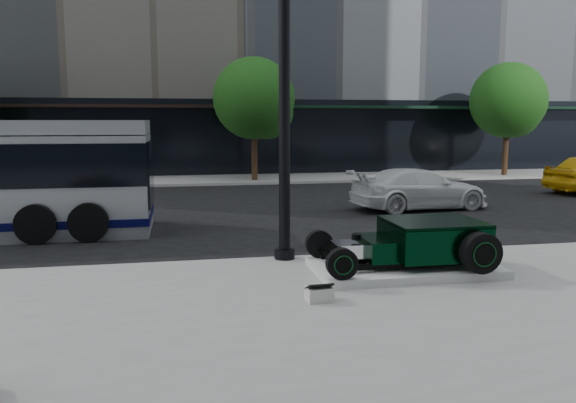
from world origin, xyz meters
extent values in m
plane|color=black|center=(0.00, 0.00, 0.00)|extent=(120.00, 120.00, 0.00)
cube|color=gray|center=(0.00, 14.00, 0.06)|extent=(70.00, 4.00, 0.12)
cube|color=black|center=(-10.00, 16.20, 2.00)|extent=(22.00, 0.50, 4.00)
cube|color=black|center=(13.00, 16.20, 2.00)|extent=(24.00, 0.50, 4.00)
cube|color=black|center=(-10.00, 15.60, 3.60)|extent=(22.00, 1.60, 0.15)
cube|color=black|center=(13.00, 15.60, 3.60)|extent=(24.00, 1.60, 0.15)
cylinder|color=black|center=(1.00, 13.00, 1.42)|extent=(0.28, 0.28, 2.60)
sphere|color=#113A0F|center=(1.00, 13.00, 3.92)|extent=(3.80, 3.80, 3.80)
sphere|color=#113A0F|center=(1.60, 13.30, 3.32)|extent=(2.60, 2.60, 2.60)
cylinder|color=black|center=(14.00, 13.00, 1.42)|extent=(0.28, 0.28, 2.60)
sphere|color=#113A0F|center=(14.00, 13.00, 3.92)|extent=(3.80, 3.80, 3.80)
sphere|color=#113A0F|center=(14.60, 13.30, 3.32)|extent=(2.60, 2.60, 2.60)
cube|color=silver|center=(1.60, -3.61, 0.20)|extent=(3.40, 1.80, 0.15)
cube|color=black|center=(1.60, -4.06, 0.37)|extent=(3.00, 0.08, 0.10)
cube|color=black|center=(1.60, -3.16, 0.37)|extent=(3.00, 0.08, 0.10)
cube|color=black|center=(2.15, -3.61, 0.72)|extent=(1.70, 1.45, 0.62)
cube|color=black|center=(2.15, -3.61, 1.05)|extent=(1.70, 1.45, 0.06)
cube|color=black|center=(1.05, -3.61, 0.60)|extent=(0.55, 1.05, 0.38)
cube|color=silver|center=(0.50, -3.61, 0.55)|extent=(0.55, 0.55, 0.34)
cylinder|color=black|center=(0.65, -3.61, 0.82)|extent=(0.18, 0.18, 0.10)
cylinder|color=black|center=(0.15, -3.61, 0.43)|extent=(0.06, 1.55, 0.06)
cylinder|color=black|center=(2.65, -4.46, 0.63)|extent=(0.72, 0.24, 0.72)
cylinder|color=black|center=(2.65, -4.59, 0.63)|extent=(0.37, 0.02, 0.37)
torus|color=#0A3A18|center=(2.65, -4.60, 0.63)|extent=(0.44, 0.02, 0.44)
cylinder|color=black|center=(2.65, -2.76, 0.63)|extent=(0.72, 0.24, 0.72)
cylinder|color=black|center=(2.65, -2.63, 0.63)|extent=(0.37, 0.02, 0.37)
torus|color=#0A3A18|center=(2.65, -2.62, 0.63)|extent=(0.44, 0.02, 0.44)
cylinder|color=black|center=(0.15, -4.39, 0.54)|extent=(0.54, 0.16, 0.54)
cylinder|color=black|center=(0.15, -4.48, 0.54)|extent=(0.28, 0.02, 0.28)
torus|color=#0A3A18|center=(0.15, -4.49, 0.54)|extent=(0.34, 0.02, 0.34)
cylinder|color=black|center=(0.15, -2.83, 0.54)|extent=(0.54, 0.16, 0.54)
cylinder|color=black|center=(0.15, -2.74, 0.54)|extent=(0.28, 0.02, 0.28)
torus|color=#0A3A18|center=(0.15, -2.73, 0.54)|extent=(0.34, 0.02, 0.34)
cube|color=silver|center=(-0.39, -4.98, 0.23)|extent=(0.42, 0.32, 0.22)
cube|color=black|center=(-0.39, -4.98, 0.35)|extent=(0.42, 0.31, 0.15)
cylinder|color=black|center=(-0.42, -2.20, 3.90)|extent=(0.23, 0.23, 7.57)
cylinder|color=black|center=(-0.42, -2.20, 0.21)|extent=(0.42, 0.42, 0.19)
cube|color=black|center=(-3.25, 2.09, 1.55)|extent=(0.06, 2.30, 1.70)
cylinder|color=black|center=(-5.88, 0.79, 0.48)|extent=(0.96, 0.28, 0.96)
cylinder|color=black|center=(-5.88, 3.39, 0.48)|extent=(0.96, 0.28, 0.96)
cylinder|color=black|center=(-4.68, 0.79, 0.48)|extent=(0.96, 0.28, 0.96)
cylinder|color=black|center=(-4.68, 3.39, 0.48)|extent=(0.96, 0.28, 0.96)
imported|color=white|center=(5.29, 4.03, 0.67)|extent=(4.83, 2.43, 1.34)
camera|label=1|loc=(-2.49, -13.21, 2.93)|focal=35.00mm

